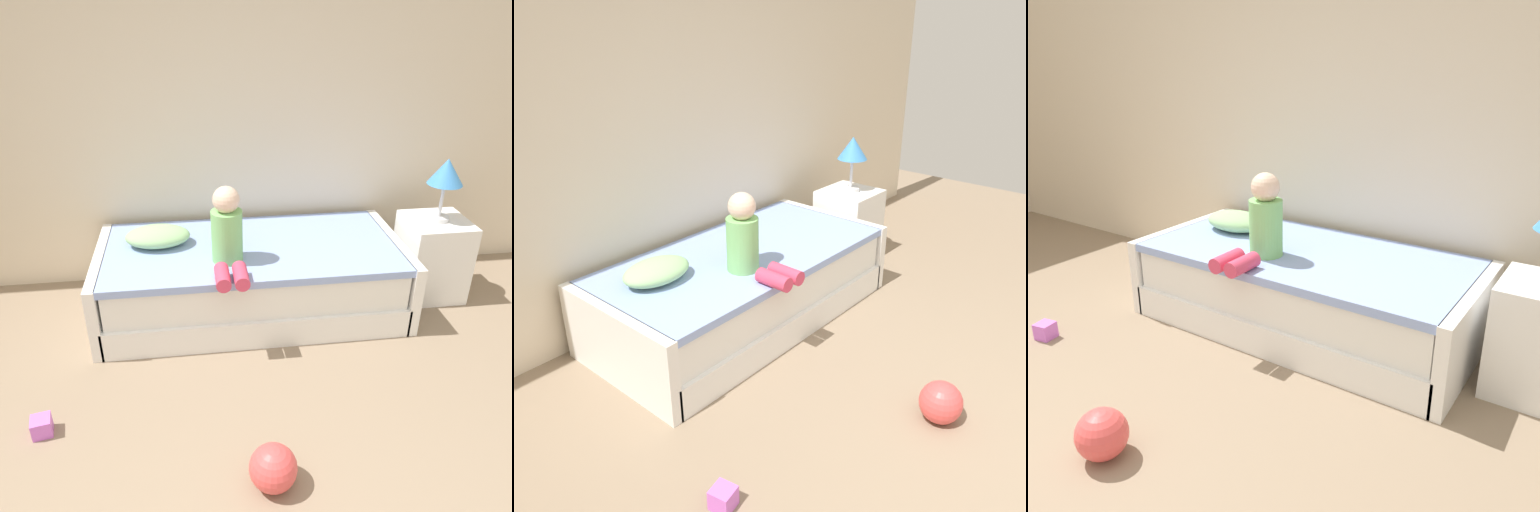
# 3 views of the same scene
# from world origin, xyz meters

# --- Properties ---
(wall_rear) EXTENTS (7.20, 0.10, 2.90)m
(wall_rear) POSITION_xyz_m (0.00, 2.60, 1.45)
(wall_rear) COLOR beige
(wall_rear) RESTS_ON ground
(bed) EXTENTS (2.11, 1.00, 0.50)m
(bed) POSITION_xyz_m (0.41, 2.00, 0.25)
(bed) COLOR white
(bed) RESTS_ON ground
(nightstand) EXTENTS (0.44, 0.44, 0.60)m
(nightstand) POSITION_xyz_m (1.76, 2.03, 0.30)
(nightstand) COLOR white
(nightstand) RESTS_ON ground
(table_lamp) EXTENTS (0.24, 0.24, 0.45)m
(table_lamp) POSITION_xyz_m (1.76, 2.03, 0.94)
(table_lamp) COLOR silver
(table_lamp) RESTS_ON nightstand
(child_figure) EXTENTS (0.20, 0.51, 0.50)m
(child_figure) POSITION_xyz_m (0.24, 1.77, 0.70)
(child_figure) COLOR #7FC672
(child_figure) RESTS_ON bed
(pillow) EXTENTS (0.44, 0.30, 0.13)m
(pillow) POSITION_xyz_m (-0.22, 2.10, 0.56)
(pillow) COLOR #99CC8C
(pillow) RESTS_ON bed
(toy_ball) EXTENTS (0.23, 0.23, 0.23)m
(toy_ball) POSITION_xyz_m (0.32, 0.49, 0.11)
(toy_ball) COLOR #E54C4C
(toy_ball) RESTS_ON ground
(toy_block) EXTENTS (0.12, 0.12, 0.10)m
(toy_block) POSITION_xyz_m (-0.82, 0.96, 0.05)
(toy_block) COLOR #CC66D8
(toy_block) RESTS_ON ground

